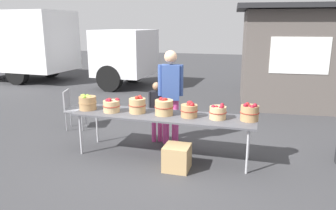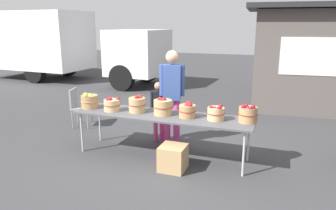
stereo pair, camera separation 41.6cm
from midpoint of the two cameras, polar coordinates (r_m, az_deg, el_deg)
The scene contains 15 objects.
ground_plane at distance 5.72m, azimuth 1.06°, elevation -9.00°, with size 40.00×40.00×0.00m, color #38383A.
market_table at distance 5.48m, azimuth 1.09°, elevation -2.10°, with size 3.10×0.76×0.75m.
apple_basket_green_0 at distance 6.00m, azimuth -11.82°, elevation 0.68°, with size 0.32×0.32×0.29m.
apple_basket_red_0 at distance 5.74m, azimuth -7.87°, elevation 0.07°, with size 0.30×0.30×0.25m.
apple_basket_red_1 at distance 5.61m, azimuth -3.38°, elevation 0.12°, with size 0.30×0.30×0.31m.
apple_basket_red_2 at distance 5.44m, azimuth 1.25°, elevation -0.32°, with size 0.33×0.33×0.31m.
apple_basket_red_3 at distance 5.31m, azimuth 5.71°, elevation -1.00°, with size 0.29×0.29×0.26m.
apple_basket_red_4 at distance 5.24m, azimuth 10.74°, elevation -1.43°, with size 0.29×0.29×0.25m.
apple_basket_red_5 at distance 5.22m, azimuth 16.19°, elevation -1.54°, with size 0.31×0.31×0.30m.
vendor_adult at distance 6.01m, azimuth 2.69°, elevation 2.64°, with size 0.46×0.31×1.78m.
child_customer at distance 6.20m, azimuth 0.23°, elevation -0.36°, with size 0.29×0.23×1.18m.
box_truck at distance 13.87m, azimuth -17.85°, elevation 10.35°, with size 7.79×2.52×2.75m.
food_kiosk at distance 9.71m, azimuth 25.26°, elevation 7.72°, with size 3.73×3.18×2.74m.
folding_chair at distance 7.38m, azimuth -14.03°, elevation 0.08°, with size 0.50×0.50×0.86m.
produce_crate at distance 5.14m, azimuth 3.24°, elevation -9.35°, with size 0.40×0.40×0.40m, color tan.
Camera 2 is at (1.92, -4.90, 2.25)m, focal length 34.42 mm.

